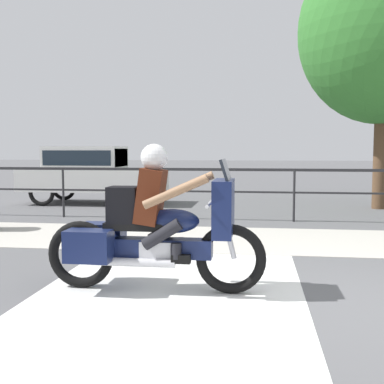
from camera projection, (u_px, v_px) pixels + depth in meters
The scene contains 7 objects.
ground_plane at pixel (336, 307), 4.68m from camera, with size 120.00×120.00×0.00m, color #565659.
sidewalk_band at pixel (303, 241), 8.03m from camera, with size 44.00×2.40×0.01m, color #B7B2A8.
crosswalk_band at pixel (162, 306), 4.71m from camera, with size 2.83×6.00×0.01m, color silver.
fence_railing at pixel (294, 180), 10.10m from camera, with size 36.00×0.05×1.12m.
motorcycle at pixel (154, 227), 5.16m from camera, with size 2.40×0.76×1.59m.
parked_car at pixel (91, 171), 13.48m from camera, with size 3.95×1.64×1.61m.
tree_behind_sign at pixel (384, 31), 12.00m from camera, with size 4.24×4.24×6.83m.
Camera 1 is at (-0.78, -4.71, 1.53)m, focal length 45.00 mm.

